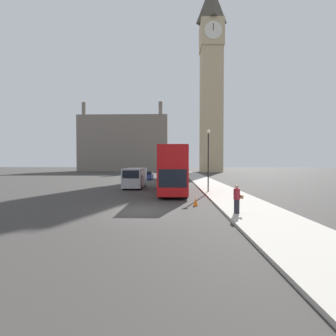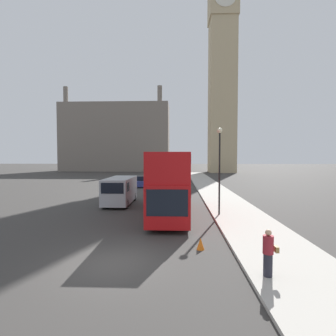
% 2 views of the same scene
% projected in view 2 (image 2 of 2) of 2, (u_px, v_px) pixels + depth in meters
% --- Properties ---
extents(ground_plane, '(300.00, 300.00, 0.00)m').
position_uv_depth(ground_plane, '(114.00, 263.00, 10.50)').
color(ground_plane, '#383533').
extents(sidewalk_strip, '(3.94, 120.00, 0.15)m').
position_uv_depth(sidewalk_strip, '(291.00, 264.00, 10.22)').
color(sidewalk_strip, '#ADA89E').
rests_on(sidewalk_strip, ground_plane).
extents(clock_tower, '(7.53, 7.70, 63.60)m').
position_uv_depth(clock_tower, '(223.00, 53.00, 71.30)').
color(clock_tower, tan).
rests_on(clock_tower, ground_plane).
extents(building_block_distant, '(32.16, 11.06, 24.57)m').
position_uv_depth(building_block_distant, '(117.00, 138.00, 80.48)').
color(building_block_distant, slate).
rests_on(building_block_distant, ground_plane).
extents(red_double_decker_bus, '(2.58, 10.35, 4.53)m').
position_uv_depth(red_double_decker_bus, '(170.00, 181.00, 19.10)').
color(red_double_decker_bus, '#B71114').
rests_on(red_double_decker_bus, ground_plane).
extents(white_van, '(2.17, 5.69, 2.39)m').
position_uv_depth(white_van, '(120.00, 190.00, 23.46)').
color(white_van, '#B2B7BC').
rests_on(white_van, ground_plane).
extents(pedestrian, '(0.52, 0.36, 1.62)m').
position_uv_depth(pedestrian, '(268.00, 253.00, 8.98)').
color(pedestrian, '#23232D').
rests_on(pedestrian, sidewalk_strip).
extents(street_lamp, '(0.36, 0.36, 6.16)m').
position_uv_depth(street_lamp, '(220.00, 158.00, 18.56)').
color(street_lamp, black).
rests_on(street_lamp, sidewalk_strip).
extents(parked_sedan, '(1.82, 4.31, 1.49)m').
position_uv_depth(parked_sedan, '(141.00, 182.00, 37.69)').
color(parked_sedan, navy).
rests_on(parked_sedan, ground_plane).
extents(traffic_cone, '(0.36, 0.36, 0.55)m').
position_uv_depth(traffic_cone, '(201.00, 244.00, 12.01)').
color(traffic_cone, orange).
rests_on(traffic_cone, ground_plane).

